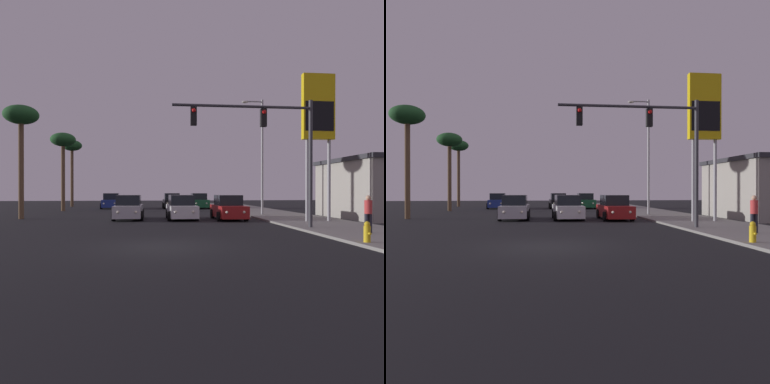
% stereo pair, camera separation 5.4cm
% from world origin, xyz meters
% --- Properties ---
extents(ground_plane, '(120.00, 120.00, 0.00)m').
position_xyz_m(ground_plane, '(0.00, 0.00, 0.00)').
color(ground_plane, black).
extents(sidewalk_right, '(5.00, 60.00, 0.12)m').
position_xyz_m(sidewalk_right, '(9.50, 10.00, 0.06)').
color(sidewalk_right, gray).
rests_on(sidewalk_right, ground).
extents(car_silver, '(2.04, 4.33, 1.68)m').
position_xyz_m(car_silver, '(-1.87, 12.74, 0.76)').
color(car_silver, '#B7B7BC').
rests_on(car_silver, ground).
extents(car_green, '(2.04, 4.31, 1.68)m').
position_xyz_m(car_green, '(4.97, 27.76, 0.76)').
color(car_green, '#195933').
rests_on(car_green, ground).
extents(car_white, '(2.04, 4.34, 1.68)m').
position_xyz_m(car_white, '(1.74, 12.35, 0.76)').
color(car_white, silver).
rests_on(car_white, ground).
extents(car_black, '(2.04, 4.33, 1.68)m').
position_xyz_m(car_black, '(1.99, 28.27, 0.76)').
color(car_black, black).
rests_on(car_black, ground).
extents(car_blue, '(2.04, 4.33, 1.68)m').
position_xyz_m(car_blue, '(-4.65, 28.50, 0.76)').
color(car_blue, navy).
rests_on(car_blue, ground).
extents(car_red, '(2.04, 4.33, 1.68)m').
position_xyz_m(car_red, '(4.93, 11.81, 0.76)').
color(car_red, maroon).
rests_on(car_red, ground).
extents(traffic_light_mast, '(7.21, 0.36, 6.50)m').
position_xyz_m(traffic_light_mast, '(5.73, 5.00, 4.72)').
color(traffic_light_mast, '#38383D').
rests_on(traffic_light_mast, sidewalk_right).
extents(street_lamp, '(1.74, 0.24, 9.00)m').
position_xyz_m(street_lamp, '(8.24, 15.25, 5.12)').
color(street_lamp, '#99999E').
rests_on(street_lamp, sidewalk_right).
extents(gas_station_sign, '(2.00, 0.42, 9.00)m').
position_xyz_m(gas_station_sign, '(9.83, 8.51, 6.62)').
color(gas_station_sign, '#99999E').
rests_on(gas_station_sign, sidewalk_right).
extents(fire_hydrant, '(0.24, 0.34, 0.76)m').
position_xyz_m(fire_hydrant, '(7.44, -0.59, 0.49)').
color(fire_hydrant, gold).
rests_on(fire_hydrant, sidewalk_right).
extents(pedestrian_on_sidewalk, '(0.34, 0.32, 1.67)m').
position_xyz_m(pedestrian_on_sidewalk, '(9.20, 2.20, 1.03)').
color(pedestrian_on_sidewalk, '#23232D').
rests_on(pedestrian_on_sidewalk, sidewalk_right).
extents(palm_tree_near, '(2.40, 2.40, 7.97)m').
position_xyz_m(palm_tree_near, '(-9.39, 14.00, 6.90)').
color(palm_tree_near, brown).
rests_on(palm_tree_near, ground).
extents(palm_tree_mid, '(2.40, 2.40, 7.58)m').
position_xyz_m(palm_tree_mid, '(-8.78, 24.00, 6.55)').
color(palm_tree_mid, brown).
rests_on(palm_tree_mid, ground).
extents(palm_tree_far, '(2.40, 2.40, 8.19)m').
position_xyz_m(palm_tree_far, '(-9.96, 34.00, 7.10)').
color(palm_tree_far, brown).
rests_on(palm_tree_far, ground).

